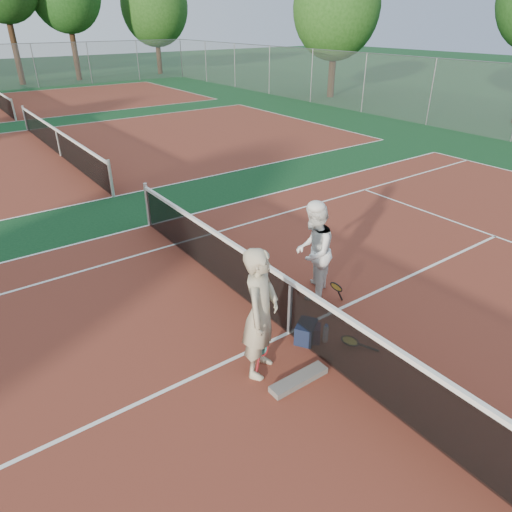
# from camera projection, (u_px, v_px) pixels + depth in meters

# --- Properties ---
(ground) EXTENTS (130.00, 130.00, 0.00)m
(ground) POSITION_uv_depth(u_px,v_px,m) (289.00, 333.00, 7.57)
(ground) COLOR #0F381A
(ground) RESTS_ON ground
(court_main) EXTENTS (23.77, 10.97, 0.01)m
(court_main) POSITION_uv_depth(u_px,v_px,m) (289.00, 333.00, 7.57)
(court_main) COLOR maroon
(court_main) RESTS_ON ground
(court_far_a) EXTENTS (23.77, 10.97, 0.01)m
(court_far_a) POSITION_uv_depth(u_px,v_px,m) (61.00, 156.00, 17.24)
(court_far_a) COLOR maroon
(court_far_a) RESTS_ON ground
(net_main) EXTENTS (0.10, 10.98, 1.02)m
(net_main) POSITION_uv_depth(u_px,v_px,m) (290.00, 307.00, 7.33)
(net_main) COLOR black
(net_main) RESTS_ON ground
(net_far_a) EXTENTS (0.10, 10.98, 1.02)m
(net_far_a) POSITION_uv_depth(u_px,v_px,m) (58.00, 142.00, 17.00)
(net_far_a) COLOR black
(net_far_a) RESTS_ON ground
(fence_right) EXTENTS (0.06, 54.50, 3.00)m
(fence_right) POSITION_uv_depth(u_px,v_px,m) (472.00, 98.00, 20.04)
(fence_right) COLOR slate
(fence_right) RESTS_ON ground
(player_a) EXTENTS (0.87, 0.82, 2.01)m
(player_a) POSITION_uv_depth(u_px,v_px,m) (261.00, 313.00, 6.33)
(player_a) COLOR #B6AA8D
(player_a) RESTS_ON ground
(player_b) EXTENTS (1.11, 1.07, 1.81)m
(player_b) POSITION_uv_depth(u_px,v_px,m) (313.00, 252.00, 8.21)
(player_b) COLOR white
(player_b) RESTS_ON ground
(racket_red) EXTENTS (0.31, 0.33, 0.58)m
(racket_red) POSITION_uv_depth(u_px,v_px,m) (261.00, 356.00, 6.62)
(racket_red) COLOR maroon
(racket_red) RESTS_ON ground
(racket_black_held) EXTENTS (0.40, 0.34, 0.52)m
(racket_black_held) POSITION_uv_depth(u_px,v_px,m) (336.00, 294.00, 8.15)
(racket_black_held) COLOR black
(racket_black_held) RESTS_ON ground
(racket_spare) EXTENTS (0.57, 0.64, 0.14)m
(racket_spare) POSITION_uv_depth(u_px,v_px,m) (350.00, 343.00, 7.23)
(racket_spare) COLOR black
(racket_spare) RESTS_ON ground
(sports_bag_navy) EXTENTS (0.50, 0.46, 0.32)m
(sports_bag_navy) POSITION_uv_depth(u_px,v_px,m) (306.00, 332.00, 7.33)
(sports_bag_navy) COLOR black
(sports_bag_navy) RESTS_ON ground
(sports_bag_purple) EXTENTS (0.42, 0.42, 0.28)m
(sports_bag_purple) POSITION_uv_depth(u_px,v_px,m) (309.00, 333.00, 7.34)
(sports_bag_purple) COLOR black
(sports_bag_purple) RESTS_ON ground
(net_cover_canvas) EXTENTS (0.94, 0.22, 0.10)m
(net_cover_canvas) POSITION_uv_depth(u_px,v_px,m) (299.00, 380.00, 6.52)
(net_cover_canvas) COLOR #5E5A55
(net_cover_canvas) RESTS_ON ground
(water_bottle) EXTENTS (0.09, 0.09, 0.30)m
(water_bottle) POSITION_uv_depth(u_px,v_px,m) (326.00, 334.00, 7.30)
(water_bottle) COLOR #C8E1FE
(water_bottle) RESTS_ON ground
(tree_back_5) EXTENTS (5.80, 5.80, 8.90)m
(tree_back_5) POSITION_uv_depth(u_px,v_px,m) (154.00, 6.00, 39.85)
(tree_back_5) COLOR #382314
(tree_back_5) RESTS_ON ground
(tree_right_1) EXTENTS (5.30, 5.30, 8.26)m
(tree_right_1) POSITION_uv_depth(u_px,v_px,m) (337.00, 7.00, 27.66)
(tree_right_1) COLOR #382314
(tree_right_1) RESTS_ON ground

